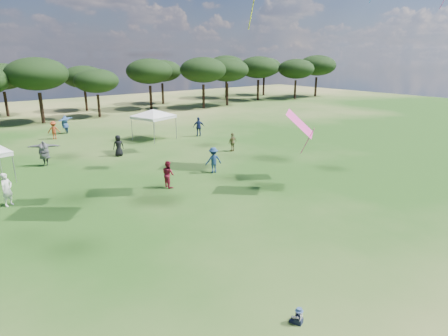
{
  "coord_description": "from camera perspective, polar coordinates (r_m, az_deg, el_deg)",
  "views": [
    {
      "loc": [
        -6.98,
        -3.96,
        7.78
      ],
      "look_at": [
        0.79,
        6.0,
        3.95
      ],
      "focal_mm": 30.0,
      "sensor_mm": 36.0,
      "label": 1
    }
  ],
  "objects": [
    {
      "name": "tent_right",
      "position": [
        36.18,
        -10.74,
        8.6
      ],
      "size": [
        6.06,
        6.06,
        3.2
      ],
      "rotation": [
        0.0,
        0.0,
        0.29
      ],
      "color": "gray",
      "rests_on": "ground"
    },
    {
      "name": "toddler",
      "position": [
        12.31,
        11.24,
        -21.31
      ],
      "size": [
        0.39,
        0.43,
        0.53
      ],
      "rotation": [
        0.0,
        0.0,
        0.34
      ],
      "color": "black",
      "rests_on": "ground"
    },
    {
      "name": "tree_line",
      "position": [
        52.27,
        -28.3,
        12.33
      ],
      "size": [
        108.78,
        17.63,
        7.77
      ],
      "color": "black",
      "rests_on": "ground"
    },
    {
      "name": "festival_crowd",
      "position": [
        31.3,
        -24.87,
        2.56
      ],
      "size": [
        28.51,
        22.45,
        1.91
      ],
      "color": "navy",
      "rests_on": "ground"
    }
  ]
}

